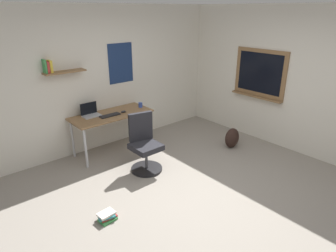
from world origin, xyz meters
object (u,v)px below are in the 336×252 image
object	(u,v)px
desk	(112,118)
office_chair	(144,146)
keyboard	(110,115)
computer_mouse	(123,112)
coffee_mug	(140,105)
book_stack_on_floor	(107,216)
backpack	(232,138)
laptop	(90,113)

from	to	relation	value
desk	office_chair	xyz separation A→B (m)	(0.05, -0.93, -0.26)
desk	keyboard	bearing A→B (deg)	-132.57
computer_mouse	coffee_mug	size ratio (longest dim) A/B	1.13
office_chair	coffee_mug	distance (m)	1.13
keyboard	book_stack_on_floor	world-z (taller)	keyboard
computer_mouse	backpack	distance (m)	2.13
desk	backpack	size ratio (longest dim) A/B	3.72
office_chair	book_stack_on_floor	bearing A→B (deg)	-147.22
desk	office_chair	world-z (taller)	office_chair
desk	laptop	world-z (taller)	laptop
coffee_mug	book_stack_on_floor	distance (m)	2.49
desk	computer_mouse	xyz separation A→B (m)	(0.21, -0.08, 0.09)
computer_mouse	laptop	bearing A→B (deg)	156.74
keyboard	coffee_mug	bearing A→B (deg)	4.08
backpack	keyboard	bearing A→B (deg)	145.69
backpack	computer_mouse	bearing A→B (deg)	141.28
computer_mouse	office_chair	bearing A→B (deg)	-100.49
keyboard	computer_mouse	bearing A→B (deg)	0.00
desk	office_chair	bearing A→B (deg)	-86.88
coffee_mug	keyboard	bearing A→B (deg)	-175.92
office_chair	book_stack_on_floor	xyz separation A→B (m)	(-1.15, -0.74, -0.35)
backpack	book_stack_on_floor	bearing A→B (deg)	-174.05
laptop	coffee_mug	size ratio (longest dim) A/B	3.37
book_stack_on_floor	desk	bearing A→B (deg)	56.57
laptop	coffee_mug	distance (m)	0.97
keyboard	backpack	bearing A→B (deg)	-34.31
laptop	book_stack_on_floor	world-z (taller)	laptop
coffee_mug	backpack	world-z (taller)	coffee_mug
desk	office_chair	distance (m)	0.96
backpack	book_stack_on_floor	size ratio (longest dim) A/B	1.57
desk	coffee_mug	bearing A→B (deg)	-2.67
desk	computer_mouse	world-z (taller)	computer_mouse
laptop	keyboard	world-z (taller)	laptop
keyboard	book_stack_on_floor	bearing A→B (deg)	-122.91
desk	keyboard	world-z (taller)	keyboard
desk	keyboard	distance (m)	0.14
coffee_mug	backpack	xyz separation A→B (m)	(1.18, -1.33, -0.59)
office_chair	backpack	bearing A→B (deg)	-13.98
coffee_mug	book_stack_on_floor	bearing A→B (deg)	-136.56
office_chair	computer_mouse	distance (m)	0.93
office_chair	book_stack_on_floor	size ratio (longest dim) A/B	3.80
office_chair	laptop	world-z (taller)	laptop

